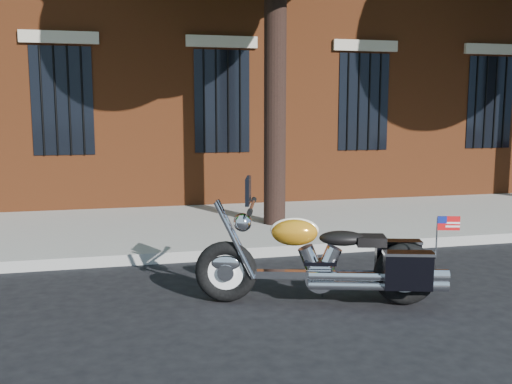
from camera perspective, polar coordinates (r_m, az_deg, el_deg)
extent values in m
plane|color=black|center=(6.78, 4.16, -9.26)|extent=(120.00, 120.00, 0.00)
cube|color=gray|center=(8.03, 1.22, -5.90)|extent=(40.00, 0.16, 0.15)
cube|color=gray|center=(9.82, -1.52, -3.31)|extent=(40.00, 3.60, 0.15)
cube|color=black|center=(11.45, -3.46, 9.00)|extent=(1.10, 0.14, 2.00)
cube|color=#B2A893|center=(11.49, -3.49, 14.75)|extent=(1.40, 0.20, 0.22)
cylinder|color=black|center=(11.37, -3.39, 9.01)|extent=(0.04, 0.04, 2.00)
cylinder|color=black|center=(9.40, 1.92, 11.04)|extent=(0.36, 0.36, 5.00)
torus|color=black|center=(6.09, -3.02, -7.96)|extent=(0.68, 0.32, 0.66)
torus|color=black|center=(6.20, 14.68, -7.94)|extent=(0.68, 0.32, 0.66)
cylinder|color=white|center=(6.09, -3.02, -7.96)|extent=(0.49, 0.19, 0.49)
cylinder|color=white|center=(6.20, 14.68, -7.94)|extent=(0.49, 0.19, 0.49)
ellipsoid|color=white|center=(6.07, -3.02, -7.06)|extent=(0.37, 0.22, 0.19)
ellipsoid|color=orange|center=(6.16, 14.72, -6.89)|extent=(0.37, 0.23, 0.19)
cube|color=white|center=(6.08, 5.90, -8.22)|extent=(1.45, 0.50, 0.08)
cylinder|color=white|center=(6.09, 6.37, -8.40)|extent=(0.35, 0.26, 0.32)
cylinder|color=white|center=(5.97, 11.27, -8.75)|extent=(1.21, 0.43, 0.09)
ellipsoid|color=orange|center=(5.96, 3.88, -4.03)|extent=(0.55, 0.41, 0.28)
ellipsoid|color=black|center=(6.00, 8.60, -4.59)|extent=(0.54, 0.40, 0.15)
cube|color=black|center=(6.40, 13.99, -6.39)|extent=(0.50, 0.28, 0.37)
cube|color=black|center=(5.92, 14.95, -7.62)|extent=(0.50, 0.28, 0.37)
cylinder|color=white|center=(5.91, -0.40, -1.37)|extent=(0.25, 0.75, 0.04)
sphere|color=white|center=(5.95, -1.35, -3.05)|extent=(0.24, 0.24, 0.20)
cube|color=black|center=(5.89, -0.79, 0.14)|extent=(0.15, 0.39, 0.28)
cube|color=red|center=(5.86, 18.70, -2.98)|extent=(0.21, 0.07, 0.14)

